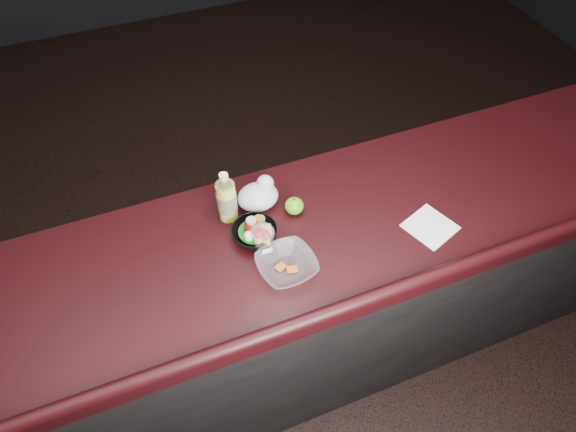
% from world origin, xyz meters
% --- Properties ---
extents(ground, '(8.00, 8.00, 0.00)m').
position_xyz_m(ground, '(0.00, 0.00, 0.00)').
color(ground, black).
rests_on(ground, ground).
extents(room_shell, '(8.00, 8.00, 8.00)m').
position_xyz_m(room_shell, '(0.00, 0.00, 1.83)').
color(room_shell, black).
rests_on(room_shell, ground).
extents(counter, '(4.06, 0.71, 1.02)m').
position_xyz_m(counter, '(0.00, 0.30, 0.51)').
color(counter, black).
rests_on(counter, ground).
extents(lemonade_bottle, '(0.07, 0.07, 0.22)m').
position_xyz_m(lemonade_bottle, '(-0.11, 0.47, 1.11)').
color(lemonade_bottle, '#E2ED3D').
rests_on(lemonade_bottle, counter).
extents(fruit_cup, '(0.08, 0.08, 0.12)m').
position_xyz_m(fruit_cup, '(-0.05, 0.27, 1.08)').
color(fruit_cup, white).
rests_on(fruit_cup, counter).
extents(green_apple, '(0.07, 0.07, 0.07)m').
position_xyz_m(green_apple, '(0.12, 0.40, 1.05)').
color(green_apple, '#288D10').
rests_on(green_apple, counter).
extents(plastic_bag, '(0.16, 0.13, 0.12)m').
position_xyz_m(plastic_bag, '(0.01, 0.48, 1.07)').
color(plastic_bag, silver).
rests_on(plastic_bag, counter).
extents(snack_bowl, '(0.22, 0.22, 0.09)m').
position_xyz_m(snack_bowl, '(-0.06, 0.33, 1.05)').
color(snack_bowl, black).
rests_on(snack_bowl, counter).
extents(takeout_bowl, '(0.22, 0.22, 0.05)m').
position_xyz_m(takeout_bowl, '(-0.00, 0.16, 1.04)').
color(takeout_bowl, silver).
rests_on(takeout_bowl, counter).
extents(paper_napkin, '(0.21, 0.21, 0.00)m').
position_xyz_m(paper_napkin, '(0.56, 0.14, 1.02)').
color(paper_napkin, white).
rests_on(paper_napkin, counter).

